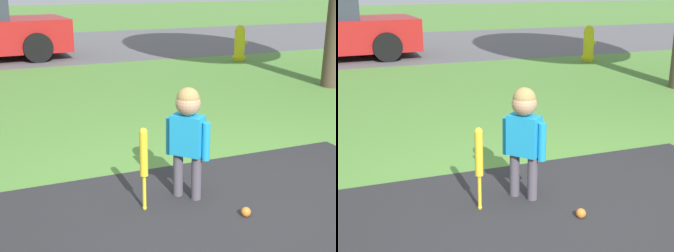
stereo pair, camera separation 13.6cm
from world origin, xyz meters
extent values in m
plane|color=#518438|center=(0.00, 0.00, 0.00)|extent=(60.00, 60.00, 0.00)
cube|color=#59595B|center=(0.00, 9.63, 0.00)|extent=(40.00, 6.00, 0.01)
cylinder|color=#4C4751|center=(-0.36, 0.41, 0.18)|extent=(0.08, 0.08, 0.37)
cylinder|color=#4C4751|center=(-0.25, 0.29, 0.18)|extent=(0.08, 0.08, 0.37)
cube|color=#198CC6|center=(-0.31, 0.35, 0.52)|extent=(0.26, 0.27, 0.31)
cylinder|color=#198CC6|center=(-0.41, 0.47, 0.49)|extent=(0.06, 0.06, 0.30)
cylinder|color=#198CC6|center=(-0.20, 0.24, 0.49)|extent=(0.06, 0.06, 0.30)
sphere|color=tan|center=(-0.31, 0.35, 0.78)|extent=(0.19, 0.19, 0.19)
sphere|color=#997A47|center=(-0.31, 0.35, 0.81)|extent=(0.18, 0.18, 0.18)
sphere|color=yellow|center=(-0.69, 0.28, 0.02)|extent=(0.03, 0.03, 0.03)
cylinder|color=yellow|center=(-0.69, 0.28, 0.14)|extent=(0.03, 0.03, 0.28)
cylinder|color=yellow|center=(-0.69, 0.28, 0.45)|extent=(0.06, 0.06, 0.34)
sphere|color=yellow|center=(-0.69, 0.28, 0.62)|extent=(0.06, 0.06, 0.06)
sphere|color=orange|center=(-0.03, -0.10, 0.04)|extent=(0.07, 0.07, 0.07)
cylinder|color=yellow|center=(3.41, 5.87, 0.32)|extent=(0.22, 0.22, 0.64)
sphere|color=yellow|center=(3.41, 5.87, 0.64)|extent=(0.21, 0.21, 0.21)
cylinder|color=yellow|center=(3.41, 5.87, 0.08)|extent=(0.27, 0.27, 0.05)
cylinder|color=yellow|center=(3.52, 5.87, 0.39)|extent=(0.10, 0.08, 0.08)
cylinder|color=black|center=(-0.67, 8.99, 0.30)|extent=(0.62, 0.22, 0.61)
cylinder|color=black|center=(-0.56, 7.25, 0.30)|extent=(0.62, 0.22, 0.61)
camera|label=1|loc=(-1.72, -2.73, 1.67)|focal=50.00mm
camera|label=2|loc=(-1.60, -2.78, 1.67)|focal=50.00mm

